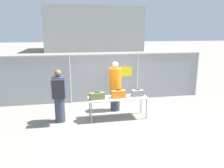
{
  "coord_description": "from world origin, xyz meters",
  "views": [
    {
      "loc": [
        -1.47,
        -6.69,
        2.85
      ],
      "look_at": [
        0.03,
        0.7,
        1.05
      ],
      "focal_mm": 35.0,
      "sensor_mm": 36.0,
      "label": 1
    }
  ],
  "objects_px": {
    "security_worker_near": "(115,86)",
    "suitcase_olive": "(97,96)",
    "inspection_table": "(118,99)",
    "utility_trailer": "(140,79)",
    "suitcase_grey": "(137,93)",
    "suitcase_orange": "(118,94)",
    "traveler_hooded": "(59,94)"
  },
  "relations": [
    {
      "from": "security_worker_near",
      "to": "suitcase_olive",
      "type": "bearing_deg",
      "value": 49.91
    },
    {
      "from": "inspection_table",
      "to": "utility_trailer",
      "type": "height_order",
      "value": "inspection_table"
    },
    {
      "from": "suitcase_grey",
      "to": "utility_trailer",
      "type": "height_order",
      "value": "suitcase_grey"
    },
    {
      "from": "suitcase_orange",
      "to": "suitcase_grey",
      "type": "distance_m",
      "value": 0.69
    },
    {
      "from": "suitcase_orange",
      "to": "traveler_hooded",
      "type": "xyz_separation_m",
      "value": [
        -1.91,
        0.05,
        0.09
      ]
    },
    {
      "from": "suitcase_olive",
      "to": "traveler_hooded",
      "type": "height_order",
      "value": "traveler_hooded"
    },
    {
      "from": "traveler_hooded",
      "to": "suitcase_olive",
      "type": "bearing_deg",
      "value": -21.25
    },
    {
      "from": "suitcase_orange",
      "to": "inspection_table",
      "type": "bearing_deg",
      "value": 118.33
    },
    {
      "from": "inspection_table",
      "to": "security_worker_near",
      "type": "height_order",
      "value": "security_worker_near"
    },
    {
      "from": "security_worker_near",
      "to": "utility_trailer",
      "type": "bearing_deg",
      "value": -118.35
    },
    {
      "from": "utility_trailer",
      "to": "suitcase_orange",
      "type": "bearing_deg",
      "value": -117.47
    },
    {
      "from": "inspection_table",
      "to": "security_worker_near",
      "type": "xyz_separation_m",
      "value": [
        0.08,
        0.77,
        0.27
      ]
    },
    {
      "from": "suitcase_grey",
      "to": "utility_trailer",
      "type": "xyz_separation_m",
      "value": [
        1.51,
        4.14,
        -0.44
      ]
    },
    {
      "from": "suitcase_orange",
      "to": "traveler_hooded",
      "type": "bearing_deg",
      "value": 178.5
    },
    {
      "from": "suitcase_olive",
      "to": "utility_trailer",
      "type": "relative_size",
      "value": 0.16
    },
    {
      "from": "inspection_table",
      "to": "utility_trailer",
      "type": "relative_size",
      "value": 0.6
    },
    {
      "from": "suitcase_grey",
      "to": "traveler_hooded",
      "type": "distance_m",
      "value": 2.61
    },
    {
      "from": "suitcase_orange",
      "to": "suitcase_grey",
      "type": "bearing_deg",
      "value": 7.06
    },
    {
      "from": "traveler_hooded",
      "to": "security_worker_near",
      "type": "height_order",
      "value": "security_worker_near"
    },
    {
      "from": "suitcase_grey",
      "to": "traveler_hooded",
      "type": "relative_size",
      "value": 0.23
    },
    {
      "from": "suitcase_orange",
      "to": "traveler_hooded",
      "type": "height_order",
      "value": "traveler_hooded"
    },
    {
      "from": "inspection_table",
      "to": "traveler_hooded",
      "type": "relative_size",
      "value": 1.15
    },
    {
      "from": "suitcase_olive",
      "to": "suitcase_grey",
      "type": "distance_m",
      "value": 1.41
    },
    {
      "from": "security_worker_near",
      "to": "traveler_hooded",
      "type": "bearing_deg",
      "value": 23.99
    },
    {
      "from": "suitcase_olive",
      "to": "suitcase_grey",
      "type": "bearing_deg",
      "value": 4.56
    },
    {
      "from": "inspection_table",
      "to": "traveler_hooded",
      "type": "xyz_separation_m",
      "value": [
        -1.9,
        0.03,
        0.27
      ]
    },
    {
      "from": "inspection_table",
      "to": "security_worker_near",
      "type": "bearing_deg",
      "value": 84.37
    },
    {
      "from": "inspection_table",
      "to": "suitcase_grey",
      "type": "height_order",
      "value": "suitcase_grey"
    },
    {
      "from": "suitcase_grey",
      "to": "security_worker_near",
      "type": "bearing_deg",
      "value": 131.58
    },
    {
      "from": "suitcase_olive",
      "to": "utility_trailer",
      "type": "xyz_separation_m",
      "value": [
        2.91,
        4.26,
        -0.45
      ]
    },
    {
      "from": "traveler_hooded",
      "to": "suitcase_orange",
      "type": "bearing_deg",
      "value": -19.1
    },
    {
      "from": "suitcase_grey",
      "to": "suitcase_olive",
      "type": "bearing_deg",
      "value": -175.44
    }
  ]
}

